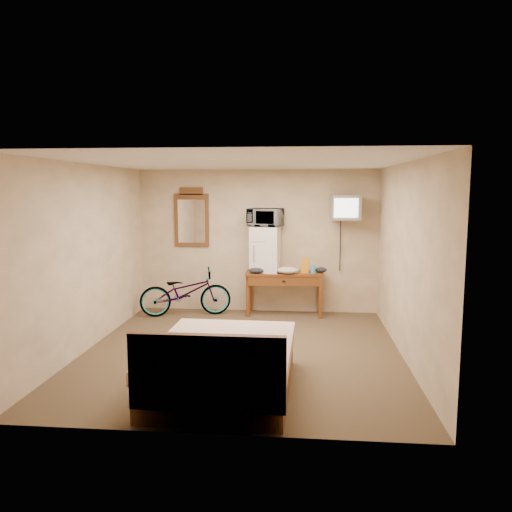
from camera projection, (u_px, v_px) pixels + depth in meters
The scene contains 13 objects.
room at pixel (242, 259), 6.53m from camera, with size 4.60×4.64×2.50m.
desk at pixel (284, 279), 8.54m from camera, with size 1.34×0.56×0.75m.
mini_fridge at pixel (265, 249), 8.56m from camera, with size 0.52×0.50×0.78m.
microwave at pixel (265, 217), 8.49m from camera, with size 0.56×0.38×0.31m, color white.
snack_bag at pixel (305, 265), 8.47m from camera, with size 0.13×0.07×0.25m, color orange.
blue_cup at pixel (313, 269), 8.45m from camera, with size 0.08×0.08×0.14m, color #41A5DD.
cloth_cream at pixel (288, 270), 8.39m from camera, with size 0.37×0.28×0.11m, color beige.
cloth_dark_a at pixel (256, 271), 8.41m from camera, with size 0.26×0.20×0.10m, color black.
cloth_dark_b at pixel (321, 270), 8.51m from camera, with size 0.20×0.16×0.09m, color black.
crt_television at pixel (345, 208), 8.31m from camera, with size 0.50×0.59×0.41m.
wall_mirror at pixel (192, 218), 8.83m from camera, with size 0.61×0.04×1.04m.
bicycle at pixel (186, 292), 8.56m from camera, with size 0.54×1.55×0.82m, color black.
bed at pixel (223, 366), 5.30m from camera, with size 1.50×1.98×0.90m.
Camera 1 is at (0.78, -6.42, 2.15)m, focal length 35.00 mm.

